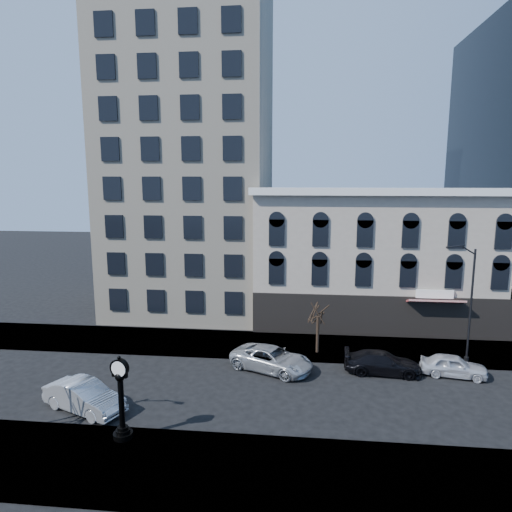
# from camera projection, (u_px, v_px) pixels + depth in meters

# --- Properties ---
(ground) EXTENTS (160.00, 160.00, 0.00)m
(ground) POSITION_uv_depth(u_px,v_px,m) (218.00, 390.00, 29.00)
(ground) COLOR black
(ground) RESTS_ON ground
(sidewalk_far) EXTENTS (160.00, 6.00, 0.12)m
(sidewalk_far) POSITION_uv_depth(u_px,v_px,m) (237.00, 344.00, 36.83)
(sidewalk_far) COLOR gray
(sidewalk_far) RESTS_ON ground
(sidewalk_near) EXTENTS (160.00, 6.00, 0.12)m
(sidewalk_near) POSITION_uv_depth(u_px,v_px,m) (186.00, 468.00, 21.15)
(sidewalk_near) COLOR gray
(sidewalk_near) RESTS_ON ground
(cream_tower) EXTENTS (15.90, 15.40, 42.50)m
(cream_tower) POSITION_uv_depth(u_px,v_px,m) (190.00, 116.00, 44.82)
(cream_tower) COLOR beige
(cream_tower) RESTS_ON ground
(victorian_row) EXTENTS (22.60, 11.19, 12.50)m
(victorian_row) POSITION_uv_depth(u_px,v_px,m) (376.00, 257.00, 42.30)
(victorian_row) COLOR #AFA190
(victorian_row) RESTS_ON ground
(street_clock) EXTENTS (1.01, 1.01, 4.45)m
(street_clock) POSITION_uv_depth(u_px,v_px,m) (121.00, 401.00, 23.15)
(street_clock) COLOR black
(street_clock) RESTS_ON sidewalk_near
(street_lamp_far) EXTENTS (2.24, 0.80, 8.79)m
(street_lamp_far) POSITION_uv_depth(u_px,v_px,m) (465.00, 273.00, 31.86)
(street_lamp_far) COLOR black
(street_lamp_far) RESTS_ON sidewalk_far
(bare_tree_far) EXTENTS (2.66, 2.66, 4.57)m
(bare_tree_far) POSITION_uv_depth(u_px,v_px,m) (318.00, 309.00, 34.37)
(bare_tree_far) COLOR black
(bare_tree_far) RESTS_ON sidewalk_far
(car_near_b) EXTENTS (5.49, 3.69, 1.71)m
(car_near_b) POSITION_uv_depth(u_px,v_px,m) (84.00, 396.00, 26.33)
(car_near_b) COLOR #A5A8AD
(car_near_b) RESTS_ON ground
(car_far_a) EXTENTS (6.42, 4.84, 1.62)m
(car_far_a) POSITION_uv_depth(u_px,v_px,m) (272.00, 359.00, 31.85)
(car_far_a) COLOR #A5A8AD
(car_far_a) RESTS_ON ground
(car_far_b) EXTENTS (5.33, 2.45, 1.51)m
(car_far_b) POSITION_uv_depth(u_px,v_px,m) (383.00, 363.00, 31.36)
(car_far_b) COLOR black
(car_far_b) RESTS_ON ground
(car_far_c) EXTENTS (4.55, 2.45, 1.47)m
(car_far_c) POSITION_uv_depth(u_px,v_px,m) (453.00, 366.00, 30.92)
(car_far_c) COLOR silver
(car_far_c) RESTS_ON ground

